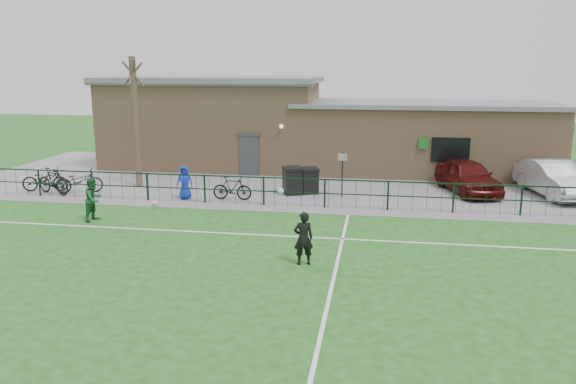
% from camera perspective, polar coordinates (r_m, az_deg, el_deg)
% --- Properties ---
extents(ground, '(90.00, 90.00, 0.00)m').
position_cam_1_polar(ground, '(15.28, -3.08, -8.93)').
color(ground, '#195017').
rests_on(ground, ground).
extents(paving_strip, '(34.00, 13.00, 0.02)m').
position_cam_1_polar(paving_strip, '(28.09, 2.81, 1.27)').
color(paving_strip, slate).
rests_on(paving_strip, ground).
extents(pitch_line_touch, '(28.00, 0.10, 0.01)m').
position_cam_1_polar(pitch_line_touch, '(22.59, 1.15, -1.64)').
color(pitch_line_touch, white).
rests_on(pitch_line_touch, ground).
extents(pitch_line_mid, '(28.00, 0.10, 0.01)m').
position_cam_1_polar(pitch_line_mid, '(18.98, -0.49, -4.49)').
color(pitch_line_mid, white).
rests_on(pitch_line_mid, ground).
extents(pitch_line_perp, '(0.10, 16.00, 0.01)m').
position_cam_1_polar(pitch_line_perp, '(15.00, 4.51, -9.36)').
color(pitch_line_perp, white).
rests_on(pitch_line_perp, ground).
extents(perimeter_fence, '(28.00, 0.10, 1.20)m').
position_cam_1_polar(perimeter_fence, '(22.64, 1.23, -0.05)').
color(perimeter_fence, black).
rests_on(perimeter_fence, ground).
extents(bare_tree, '(0.30, 0.30, 6.00)m').
position_cam_1_polar(bare_tree, '(26.88, -15.21, 6.76)').
color(bare_tree, '#46362B').
rests_on(bare_tree, ground).
extents(wheelie_bin_left, '(1.00, 1.06, 1.12)m').
position_cam_1_polar(wheelie_bin_left, '(24.84, 0.44, 1.08)').
color(wheelie_bin_left, black).
rests_on(wheelie_bin_left, paving_strip).
extents(wheelie_bin_right, '(0.92, 0.98, 1.06)m').
position_cam_1_polar(wheelie_bin_right, '(25.04, 2.19, 1.09)').
color(wheelie_bin_right, black).
rests_on(wheelie_bin_right, paving_strip).
extents(sign_post, '(0.08, 0.08, 2.00)m').
position_cam_1_polar(sign_post, '(24.28, 5.53, 1.80)').
color(sign_post, black).
rests_on(sign_post, paving_strip).
extents(car_maroon, '(2.88, 4.67, 1.49)m').
position_cam_1_polar(car_maroon, '(26.34, 17.80, 1.54)').
color(car_maroon, '#460D0C').
rests_on(car_maroon, paving_strip).
extents(car_silver, '(2.54, 4.89, 1.53)m').
position_cam_1_polar(car_silver, '(27.08, 25.36, 1.25)').
color(car_silver, '#A1A4A9').
rests_on(car_silver, paving_strip).
extents(bicycle_a, '(2.14, 1.16, 1.07)m').
position_cam_1_polar(bicycle_a, '(27.65, -23.46, 1.16)').
color(bicycle_a, black).
rests_on(bicycle_a, paving_strip).
extents(bicycle_b, '(2.02, 1.23, 1.17)m').
position_cam_1_polar(bicycle_b, '(26.86, -22.75, 1.02)').
color(bicycle_b, black).
rests_on(bicycle_b, paving_strip).
extents(bicycle_c, '(2.16, 1.41, 1.07)m').
position_cam_1_polar(bicycle_c, '(26.77, -20.46, 1.07)').
color(bicycle_c, black).
rests_on(bicycle_c, paving_strip).
extents(bicycle_d, '(1.68, 0.48, 1.01)m').
position_cam_1_polar(bicycle_d, '(23.88, -5.69, 0.39)').
color(bicycle_d, black).
rests_on(bicycle_d, paving_strip).
extents(spectator_child, '(0.75, 0.54, 1.44)m').
position_cam_1_polar(spectator_child, '(24.29, -10.45, 0.98)').
color(spectator_child, '#142EC2').
rests_on(spectator_child, paving_strip).
extents(goalkeeper_kick, '(1.67, 3.57, 1.57)m').
position_cam_1_polar(goalkeeper_kick, '(16.24, 1.49, -4.55)').
color(goalkeeper_kick, black).
rests_on(goalkeeper_kick, ground).
extents(outfield_player, '(0.76, 0.90, 1.61)m').
position_cam_1_polar(outfield_player, '(21.85, -19.14, -0.70)').
color(outfield_player, '#18552A').
rests_on(outfield_player, ground).
extents(ball_ground, '(0.23, 0.23, 0.23)m').
position_cam_1_polar(ball_ground, '(23.52, -13.37, -1.12)').
color(ball_ground, white).
rests_on(ball_ground, ground).
extents(clubhouse, '(24.25, 5.40, 4.96)m').
position_cam_1_polar(clubhouse, '(30.79, 1.86, 6.47)').
color(clubhouse, '#A4825C').
rests_on(clubhouse, ground).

